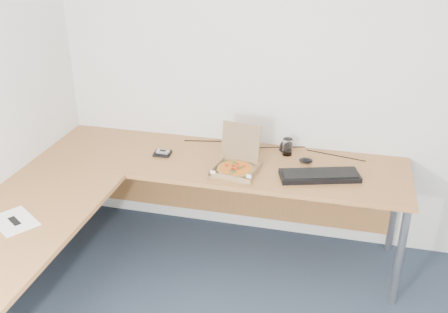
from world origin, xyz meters
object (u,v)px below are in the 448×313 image
(pizza_box, at_px, (236,166))
(keyboard, at_px, (320,176))
(drinking_glass, at_px, (287,147))
(wallet, at_px, (163,153))
(desk, at_px, (154,188))

(pizza_box, height_order, keyboard, pizza_box)
(drinking_glass, xyz_separation_m, wallet, (-0.84, -0.21, -0.05))
(desk, height_order, wallet, wallet)
(wallet, bearing_deg, drinking_glass, 9.81)
(drinking_glass, height_order, keyboard, drinking_glass)
(pizza_box, distance_m, drinking_glass, 0.44)
(pizza_box, bearing_deg, keyboard, 13.37)
(desk, height_order, drinking_glass, drinking_glass)
(desk, bearing_deg, wallet, 102.76)
(keyboard, xyz_separation_m, wallet, (-1.09, 0.09, -0.01))
(wallet, bearing_deg, keyboard, -8.62)
(drinking_glass, bearing_deg, keyboard, -50.10)
(pizza_box, height_order, wallet, pizza_box)
(desk, bearing_deg, drinking_glass, 39.81)
(desk, xyz_separation_m, pizza_box, (0.46, 0.30, 0.06))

